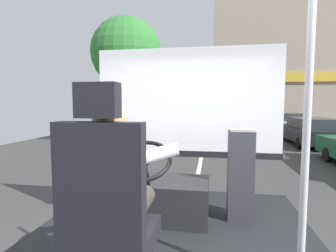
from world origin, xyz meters
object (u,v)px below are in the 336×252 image
at_px(steering_console, 155,197).
at_px(parked_car_silver, 284,123).
at_px(driver_seat, 108,217).
at_px(parked_car_white, 264,119).
at_px(handrail_pole, 307,131).
at_px(fare_box, 240,175).
at_px(bus_driver, 115,182).
at_px(parked_car_black, 311,131).

bearing_deg(steering_console, parked_car_silver, 70.71).
distance_m(driver_seat, parked_car_white, 21.19).
height_order(handrail_pole, fare_box, handrail_pole).
bearing_deg(fare_box, driver_seat, -123.13).
xyz_separation_m(handrail_pole, fare_box, (-0.25, 1.05, -0.56)).
xyz_separation_m(steering_console, parked_car_silver, (5.07, 14.48, -0.19)).
bearing_deg(bus_driver, parked_car_silver, 71.98).
xyz_separation_m(driver_seat, fare_box, (0.87, 1.33, -0.08)).
xyz_separation_m(driver_seat, bus_driver, (-0.00, 0.11, 0.17)).
bearing_deg(steering_console, bus_driver, -90.00).
bearing_deg(fare_box, bus_driver, -125.43).
relative_size(fare_box, parked_car_white, 0.22).
relative_size(steering_console, parked_car_white, 0.25).
height_order(driver_seat, fare_box, driver_seat).
xyz_separation_m(driver_seat, parked_car_black, (4.99, 11.02, -0.55)).
relative_size(handrail_pole, parked_car_white, 0.48).
bearing_deg(parked_car_silver, fare_box, -106.30).
height_order(steering_console, parked_car_silver, steering_console).
xyz_separation_m(handrail_pole, parked_car_black, (3.87, 10.73, -1.03)).
distance_m(bus_driver, parked_car_black, 12.02).
bearing_deg(parked_car_white, steering_console, -103.84).
bearing_deg(fare_box, parked_car_white, 78.53).
height_order(bus_driver, parked_car_silver, bus_driver).
bearing_deg(handrail_pole, parked_car_black, 70.19).
height_order(handrail_pole, parked_car_white, handrail_pole).
bearing_deg(driver_seat, fare_box, 56.87).
distance_m(bus_driver, fare_box, 1.52).
xyz_separation_m(driver_seat, parked_car_white, (4.79, 20.63, -0.53)).
xyz_separation_m(parked_car_black, parked_car_white, (-0.21, 9.61, 0.03)).
bearing_deg(steering_console, driver_seat, -90.00).
bearing_deg(parked_car_silver, handrail_pole, -104.36).
height_order(bus_driver, fare_box, bus_driver).
bearing_deg(handrail_pole, driver_seat, -165.70).
bearing_deg(steering_console, parked_car_white, 76.16).
relative_size(handrail_pole, parked_car_silver, 0.50).
bearing_deg(parked_car_white, parked_car_black, -88.77).
distance_m(driver_seat, handrail_pole, 1.26).
bearing_deg(parked_car_white, parked_car_silver, -86.72).
distance_m(handrail_pole, parked_car_silver, 15.93).
distance_m(handrail_pole, fare_box, 1.22).
bearing_deg(steering_console, handrail_pole, -39.40).
bearing_deg(driver_seat, parked_car_white, 76.94).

